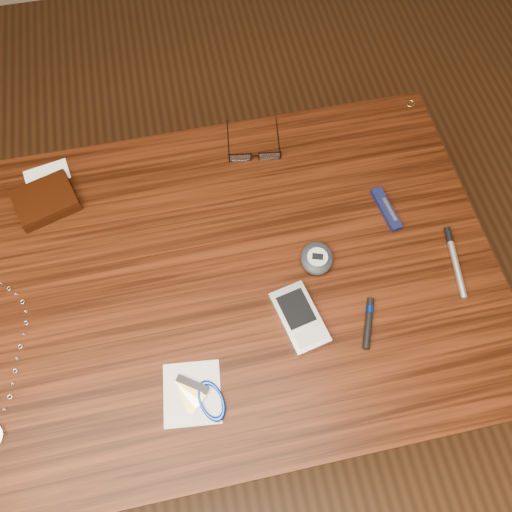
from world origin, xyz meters
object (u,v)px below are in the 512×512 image
Objects in this scene: pedometer at (317,258)px; desk at (229,295)px; pocket_knife at (386,209)px; notepad_keys at (202,397)px; pda_phone at (299,318)px; eyeglasses at (255,154)px; wallet_and_card at (46,200)px; silver_pen at (454,256)px.

desk is at bearing 177.53° from pedometer.
desk is at bearing -167.98° from pocket_knife.
notepad_keys is 1.18× the size of pocket_knife.
pda_phone is at bearing 27.26° from notepad_keys.
eyeglasses is 1.06× the size of notepad_keys.
wallet_and_card is 0.55m from pda_phone.
notepad_keys reaches higher than desk.
notepad_keys is 0.81× the size of silver_pen.
desk is 11.80× the size of pedometer.
pda_phone is (0.11, -0.11, 0.11)m from desk.
desk is 0.44m from silver_pen.
wallet_and_card is at bearing 166.62° from pocket_knife.
wallet_and_card is at bearing 144.85° from desk.
pda_phone is at bearing -38.11° from wallet_and_card.
pocket_knife is (0.33, 0.07, 0.11)m from desk.
pocket_knife is at bearing 39.55° from pda_phone.
desk is at bearing 134.48° from pda_phone.
wallet_and_card is 0.50m from notepad_keys.
notepad_keys is at bearing -145.71° from pocket_knife.
desk is 10.05× the size of pocket_knife.
silver_pen is at bearing -20.58° from wallet_and_card.
pocket_knife is at bearing 25.67° from pedometer.
eyeglasses is 0.94× the size of pda_phone.
notepad_keys is at bearing -111.98° from eyeglasses.
eyeglasses reaches higher than notepad_keys.
notepad_keys is at bearing -110.94° from desk.
silver_pen is (0.42, -0.05, 0.11)m from desk.
pocket_knife is at bearing -13.38° from wallet_and_card.
desk is 6.06× the size of wallet_and_card.
notepad_keys is (-0.25, -0.20, -0.01)m from pedometer.
wallet_and_card reaches higher than pocket_knife.
notepad_keys is (0.24, -0.43, -0.01)m from wallet_and_card.
pedometer is (0.06, 0.10, 0.00)m from pda_phone.
silver_pen is (0.32, -0.30, -0.00)m from eyeglasses.
eyeglasses is 1.47× the size of pedometer.
pda_phone is 0.29m from pocket_knife.
pocket_knife is (0.65, -0.15, -0.01)m from wallet_and_card.
eyeglasses reaches higher than silver_pen.
desk is 0.41m from wallet_and_card.
eyeglasses is 0.36m from pda_phone.
wallet_and_card is at bearing -176.78° from eyeglasses.
pocket_knife is at bearing -38.33° from eyeglasses.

